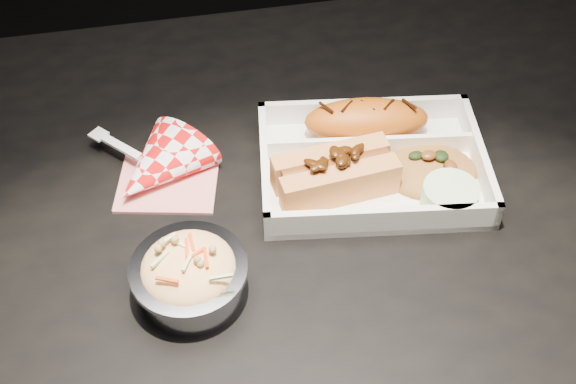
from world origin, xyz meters
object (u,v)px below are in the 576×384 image
(dining_table, at_px, (262,272))
(hotdog, at_px, (335,172))
(napkin_fork, at_px, (157,169))
(food_tray, at_px, (371,167))
(foil_coleslaw_cup, at_px, (190,274))
(fried_pastry, at_px, (366,120))

(dining_table, bearing_deg, hotdog, 16.58)
(dining_table, height_order, napkin_fork, napkin_fork)
(dining_table, bearing_deg, food_tray, 18.79)
(napkin_fork, bearing_deg, foil_coleslaw_cup, -35.89)
(hotdog, relative_size, foil_coleslaw_cup, 1.20)
(hotdog, distance_m, napkin_fork, 0.20)
(dining_table, bearing_deg, foil_coleslaw_cup, -136.04)
(napkin_fork, bearing_deg, fried_pastry, 50.48)
(hotdog, bearing_deg, fried_pastry, 47.34)
(food_tray, xyz_separation_m, fried_pastry, (0.01, 0.05, 0.02))
(dining_table, height_order, foil_coleslaw_cup, foil_coleslaw_cup)
(foil_coleslaw_cup, bearing_deg, food_tray, 29.71)
(food_tray, distance_m, fried_pastry, 0.06)
(fried_pastry, bearing_deg, napkin_fork, -176.23)
(hotdog, bearing_deg, food_tray, 16.87)
(food_tray, bearing_deg, foil_coleslaw_cup, -142.24)
(fried_pastry, relative_size, hotdog, 1.06)
(napkin_fork, bearing_deg, dining_table, 6.73)
(dining_table, xyz_separation_m, food_tray, (0.14, 0.05, 0.10))
(dining_table, xyz_separation_m, fried_pastry, (0.15, 0.10, 0.12))
(foil_coleslaw_cup, xyz_separation_m, napkin_fork, (-0.02, 0.16, -0.02))
(fried_pastry, bearing_deg, hotdog, -126.81)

